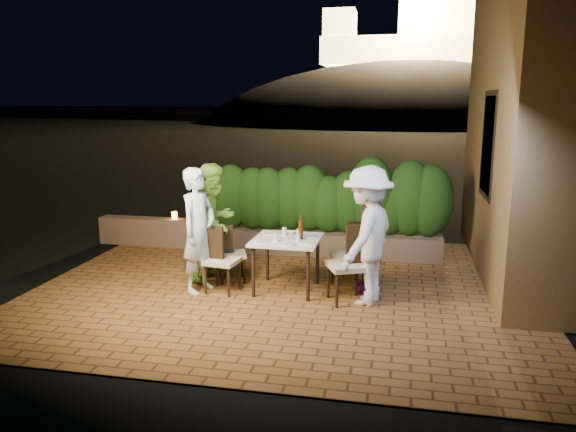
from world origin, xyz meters
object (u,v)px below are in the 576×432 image
(diner_blue, at_px, (199,231))
(diner_green, at_px, (215,222))
(beer_bottle, at_px, (301,227))
(chair_right_back, at_px, (348,255))
(diner_purple, at_px, (370,235))
(parapet_lamp, at_px, (174,216))
(chair_left_front, at_px, (222,259))
(chair_left_back, at_px, (232,253))
(chair_right_front, at_px, (347,264))
(bowl, at_px, (290,232))
(dining_table, at_px, (287,264))
(diner_white, at_px, (367,236))

(diner_blue, distance_m, diner_green, 0.58)
(beer_bottle, xyz_separation_m, chair_right_back, (0.64, 0.25, -0.44))
(diner_green, height_order, diner_purple, diner_green)
(chair_right_back, height_order, parapet_lamp, chair_right_back)
(chair_left_front, bearing_deg, diner_green, 126.21)
(chair_left_front, height_order, chair_left_back, chair_left_front)
(beer_bottle, xyz_separation_m, chair_right_front, (0.68, -0.31, -0.40))
(diner_green, distance_m, diner_purple, 2.30)
(beer_bottle, height_order, bowl, beer_bottle)
(diner_blue, bearing_deg, chair_right_front, -73.88)
(dining_table, relative_size, parapet_lamp, 6.54)
(diner_purple, bearing_deg, bowl, -95.98)
(chair_left_front, bearing_deg, diner_blue, -165.31)
(diner_blue, xyz_separation_m, diner_white, (2.31, 0.00, 0.04))
(diner_purple, bearing_deg, diner_blue, -80.66)
(diner_purple, distance_m, parapet_lamp, 4.05)
(bowl, height_order, chair_left_front, chair_left_front)
(dining_table, relative_size, diner_blue, 0.52)
(chair_left_front, height_order, parapet_lamp, chair_left_front)
(diner_purple, height_order, parapet_lamp, diner_purple)
(dining_table, bearing_deg, beer_bottle, 4.15)
(dining_table, bearing_deg, chair_left_back, 164.19)
(chair_left_front, distance_m, parapet_lamp, 2.77)
(chair_left_front, bearing_deg, diner_purple, 21.71)
(chair_left_back, relative_size, chair_right_back, 0.88)
(diner_purple, bearing_deg, dining_table, -81.75)
(chair_right_front, height_order, diner_purple, diner_purple)
(diner_blue, bearing_deg, diner_white, -73.34)
(dining_table, bearing_deg, diner_green, 165.38)
(chair_right_front, distance_m, diner_blue, 2.09)
(chair_left_back, bearing_deg, chair_right_front, -38.75)
(bowl, relative_size, chair_right_back, 0.16)
(beer_bottle, distance_m, bowl, 0.37)
(chair_left_back, xyz_separation_m, parapet_lamp, (-1.63, 1.73, 0.14))
(chair_left_back, xyz_separation_m, diner_purple, (2.02, -0.02, 0.37))
(chair_left_back, bearing_deg, chair_right_back, -21.00)
(chair_left_front, xyz_separation_m, chair_left_back, (-0.01, 0.49, -0.04))
(dining_table, xyz_separation_m, bowl, (-0.01, 0.29, 0.39))
(diner_blue, relative_size, diner_green, 1.00)
(diner_white, xyz_separation_m, diner_purple, (0.01, 0.51, -0.11))
(chair_right_front, relative_size, chair_right_back, 1.08)
(beer_bottle, relative_size, diner_blue, 0.20)
(chair_left_back, relative_size, parapet_lamp, 6.07)
(diner_white, bearing_deg, chair_right_back, -132.34)
(chair_right_front, height_order, chair_right_back, chair_right_front)
(diner_green, bearing_deg, diner_blue, -164.42)
(bowl, relative_size, diner_white, 0.08)
(dining_table, relative_size, chair_right_back, 0.95)
(beer_bottle, xyz_separation_m, chair_left_back, (-1.07, 0.23, -0.50))
(bowl, bearing_deg, chair_left_back, -177.36)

